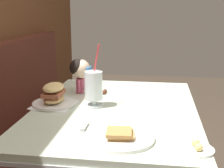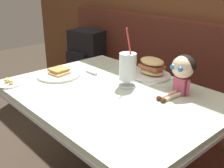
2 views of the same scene
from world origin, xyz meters
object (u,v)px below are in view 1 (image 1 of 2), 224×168
object	(u,v)px
toast_plate	(121,137)
milkshake_glass	(94,87)
seated_doll	(81,71)
butter_knife	(86,124)
butter_saucer	(197,149)
sandwich_plate	(54,96)

from	to	relation	value
toast_plate	milkshake_glass	world-z (taller)	milkshake_glass
toast_plate	seated_doll	world-z (taller)	seated_doll
butter_knife	seated_doll	bearing A→B (deg)	16.11
milkshake_glass	butter_saucer	bearing A→B (deg)	-133.57
milkshake_glass	butter_saucer	world-z (taller)	milkshake_glass
sandwich_plate	butter_saucer	distance (m)	0.79
butter_saucer	butter_knife	bearing A→B (deg)	67.14
toast_plate	seated_doll	xyz separation A→B (m)	(0.63, 0.31, 0.12)
toast_plate	milkshake_glass	distance (m)	0.43
sandwich_plate	seated_doll	world-z (taller)	seated_doll
toast_plate	sandwich_plate	bearing A→B (deg)	46.38
milkshake_glass	seated_doll	size ratio (longest dim) A/B	1.42
toast_plate	butter_knife	size ratio (longest dim) A/B	1.06
sandwich_plate	butter_knife	xyz separation A→B (m)	(-0.24, -0.22, -0.04)
sandwich_plate	butter_saucer	xyz separation A→B (m)	(-0.42, -0.66, -0.04)
toast_plate	butter_saucer	xyz separation A→B (m)	(-0.05, -0.27, -0.00)
butter_knife	seated_doll	world-z (taller)	seated_doll
butter_knife	sandwich_plate	bearing A→B (deg)	42.93
sandwich_plate	butter_knife	world-z (taller)	sandwich_plate
milkshake_glass	sandwich_plate	size ratio (longest dim) A/B	1.41
butter_saucer	seated_doll	size ratio (longest dim) A/B	0.54
butter_saucer	butter_knife	size ratio (longest dim) A/B	0.51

